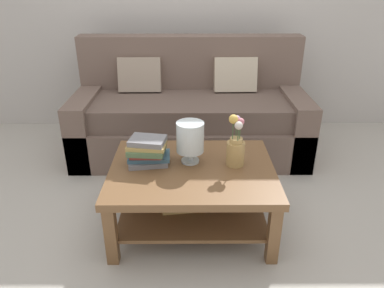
# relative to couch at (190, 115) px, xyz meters

# --- Properties ---
(ground_plane) EXTENTS (10.00, 10.00, 0.00)m
(ground_plane) POSITION_rel_couch_xyz_m (-0.01, -0.91, -0.36)
(ground_plane) COLOR #B7B2A8
(couch) EXTENTS (2.13, 0.90, 1.06)m
(couch) POSITION_rel_couch_xyz_m (0.00, 0.00, 0.00)
(couch) COLOR brown
(couch) RESTS_ON ground
(coffee_table) EXTENTS (1.08, 0.84, 0.45)m
(coffee_table) POSITION_rel_couch_xyz_m (0.01, -1.18, -0.04)
(coffee_table) COLOR brown
(coffee_table) RESTS_ON ground
(book_stack_main) EXTENTS (0.29, 0.22, 0.19)m
(book_stack_main) POSITION_rel_couch_xyz_m (-0.28, -1.13, 0.18)
(book_stack_main) COLOR slate
(book_stack_main) RESTS_ON coffee_table
(glass_hurricane_vase) EXTENTS (0.18, 0.18, 0.28)m
(glass_hurricane_vase) POSITION_rel_couch_xyz_m (-0.00, -1.10, 0.26)
(glass_hurricane_vase) COLOR silver
(glass_hurricane_vase) RESTS_ON coffee_table
(flower_pitcher) EXTENTS (0.12, 0.12, 0.36)m
(flower_pitcher) POSITION_rel_couch_xyz_m (0.29, -1.14, 0.22)
(flower_pitcher) COLOR tan
(flower_pitcher) RESTS_ON coffee_table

